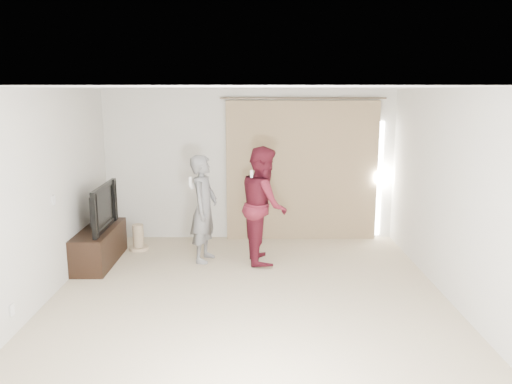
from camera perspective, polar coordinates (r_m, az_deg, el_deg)
floor at (r=6.35m, az=-0.87°, el=-12.32°), size 5.50×5.50×0.00m
wall_back at (r=8.65m, az=-0.73°, el=3.11°), size 5.00×0.04×2.60m
wall_left at (r=6.47m, az=-23.63°, el=-0.75°), size 0.04×5.50×2.60m
ceiling at (r=5.81m, az=-0.95°, el=11.84°), size 5.00×5.50×0.01m
curtain at (r=8.64m, az=5.35°, el=2.40°), size 2.80×0.11×2.46m
tv_console at (r=7.93m, az=-17.46°, el=-5.88°), size 0.48×1.38×0.53m
tv at (r=7.78m, az=-17.72°, el=-1.65°), size 0.17×1.17×0.67m
scratching_post at (r=8.42m, az=-13.30°, el=-5.31°), size 0.32×0.32×0.43m
person_man at (r=7.58m, az=-5.98°, el=-1.90°), size 0.51×0.67×1.63m
person_woman at (r=7.51m, az=0.88°, el=-1.45°), size 0.75×0.92×1.76m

